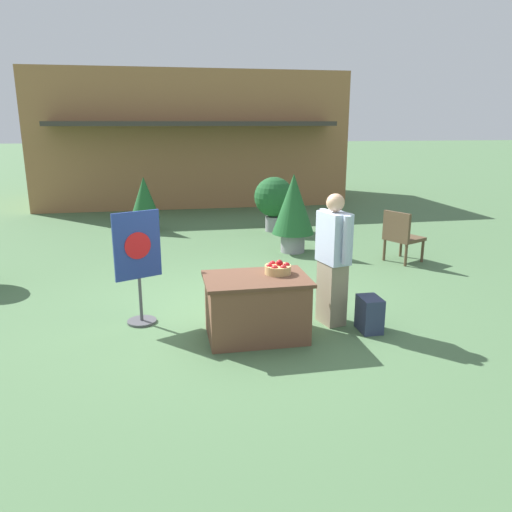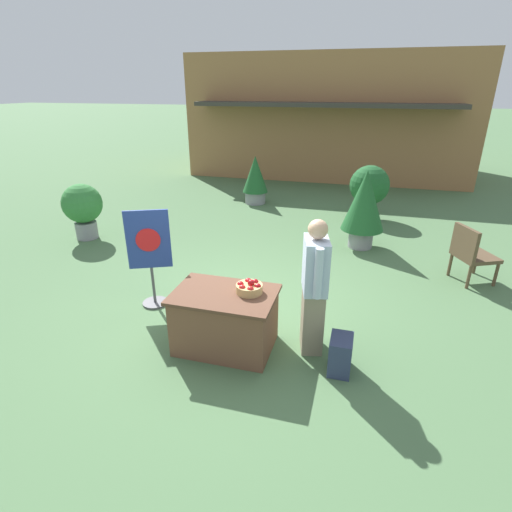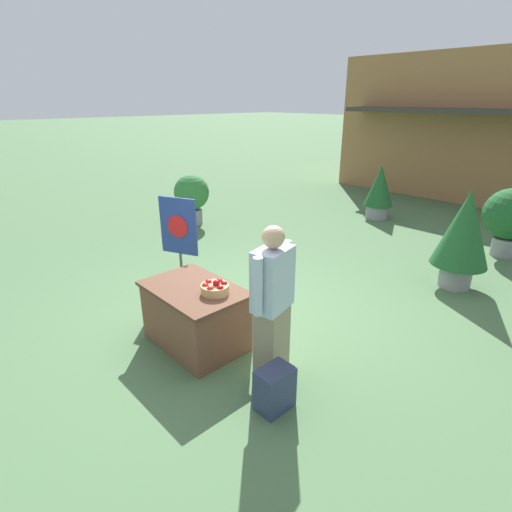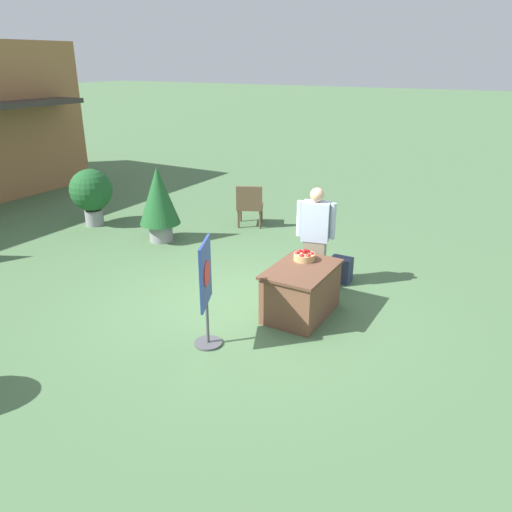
{
  "view_description": "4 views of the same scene",
  "coord_description": "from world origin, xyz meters",
  "px_view_note": "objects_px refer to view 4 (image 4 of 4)",
  "views": [
    {
      "loc": [
        -0.83,
        -6.14,
        2.42
      ],
      "look_at": [
        0.33,
        -0.1,
        0.77
      ],
      "focal_mm": 35.0,
      "sensor_mm": 36.0,
      "label": 1
    },
    {
      "loc": [
        1.63,
        -4.62,
        2.91
      ],
      "look_at": [
        0.44,
        -0.39,
        1.03
      ],
      "focal_mm": 28.0,
      "sensor_mm": 36.0,
      "label": 2
    },
    {
      "loc": [
        3.58,
        -3.07,
        2.69
      ],
      "look_at": [
        0.29,
        0.02,
        0.9
      ],
      "focal_mm": 28.0,
      "sensor_mm": 36.0,
      "label": 3
    },
    {
      "loc": [
        -5.65,
        -3.46,
        3.43
      ],
      "look_at": [
        -0.17,
        -0.31,
        0.92
      ],
      "focal_mm": 35.0,
      "sensor_mm": 36.0,
      "label": 4
    }
  ],
  "objects_px": {
    "display_table": "(301,291)",
    "person_visitor": "(315,238)",
    "poster_board": "(206,290)",
    "apple_basket": "(304,256)",
    "potted_plant_near_left": "(159,199)",
    "patio_chair": "(250,204)",
    "potted_plant_far_left": "(91,192)",
    "backpack": "(341,270)"
  },
  "relations": [
    {
      "from": "person_visitor",
      "to": "patio_chair",
      "type": "height_order",
      "value": "person_visitor"
    },
    {
      "from": "poster_board",
      "to": "backpack",
      "type": "bearing_deg",
      "value": 49.91
    },
    {
      "from": "backpack",
      "to": "patio_chair",
      "type": "relative_size",
      "value": 0.46
    },
    {
      "from": "display_table",
      "to": "person_visitor",
      "type": "relative_size",
      "value": 0.73
    },
    {
      "from": "backpack",
      "to": "patio_chair",
      "type": "height_order",
      "value": "patio_chair"
    },
    {
      "from": "backpack",
      "to": "potted_plant_far_left",
      "type": "distance_m",
      "value": 5.83
    },
    {
      "from": "poster_board",
      "to": "potted_plant_near_left",
      "type": "bearing_deg",
      "value": 114.02
    },
    {
      "from": "apple_basket",
      "to": "person_visitor",
      "type": "relative_size",
      "value": 0.19
    },
    {
      "from": "potted_plant_far_left",
      "to": "poster_board",
      "type": "bearing_deg",
      "value": -119.39
    },
    {
      "from": "display_table",
      "to": "backpack",
      "type": "distance_m",
      "value": 1.37
    },
    {
      "from": "patio_chair",
      "to": "potted_plant_far_left",
      "type": "height_order",
      "value": "potted_plant_far_left"
    },
    {
      "from": "display_table",
      "to": "poster_board",
      "type": "height_order",
      "value": "poster_board"
    },
    {
      "from": "person_visitor",
      "to": "patio_chair",
      "type": "relative_size",
      "value": 1.76
    },
    {
      "from": "display_table",
      "to": "patio_chair",
      "type": "height_order",
      "value": "patio_chair"
    },
    {
      "from": "display_table",
      "to": "person_visitor",
      "type": "height_order",
      "value": "person_visitor"
    },
    {
      "from": "apple_basket",
      "to": "potted_plant_far_left",
      "type": "relative_size",
      "value": 0.25
    },
    {
      "from": "person_visitor",
      "to": "display_table",
      "type": "bearing_deg",
      "value": 0.0
    },
    {
      "from": "apple_basket",
      "to": "person_visitor",
      "type": "height_order",
      "value": "person_visitor"
    },
    {
      "from": "apple_basket",
      "to": "patio_chair",
      "type": "relative_size",
      "value": 0.33
    },
    {
      "from": "backpack",
      "to": "potted_plant_far_left",
      "type": "relative_size",
      "value": 0.34
    },
    {
      "from": "display_table",
      "to": "apple_basket",
      "type": "xyz_separation_m",
      "value": [
        0.27,
        0.09,
        0.42
      ]
    },
    {
      "from": "display_table",
      "to": "potted_plant_far_left",
      "type": "height_order",
      "value": "potted_plant_far_left"
    },
    {
      "from": "potted_plant_near_left",
      "to": "person_visitor",
      "type": "bearing_deg",
      "value": -97.19
    },
    {
      "from": "display_table",
      "to": "potted_plant_near_left",
      "type": "distance_m",
      "value": 4.06
    },
    {
      "from": "backpack",
      "to": "potted_plant_far_left",
      "type": "bearing_deg",
      "value": 88.53
    },
    {
      "from": "person_visitor",
      "to": "backpack",
      "type": "xyz_separation_m",
      "value": [
        0.37,
        -0.33,
        -0.61
      ]
    },
    {
      "from": "display_table",
      "to": "apple_basket",
      "type": "bearing_deg",
      "value": 18.75
    },
    {
      "from": "display_table",
      "to": "potted_plant_far_left",
      "type": "bearing_deg",
      "value": 75.23
    },
    {
      "from": "apple_basket",
      "to": "poster_board",
      "type": "distance_m",
      "value": 1.71
    },
    {
      "from": "apple_basket",
      "to": "potted_plant_near_left",
      "type": "xyz_separation_m",
      "value": [
        1.17,
        3.67,
        0.07
      ]
    },
    {
      "from": "person_visitor",
      "to": "patio_chair",
      "type": "distance_m",
      "value": 3.27
    },
    {
      "from": "poster_board",
      "to": "apple_basket",
      "type": "bearing_deg",
      "value": 45.63
    },
    {
      "from": "display_table",
      "to": "apple_basket",
      "type": "height_order",
      "value": "apple_basket"
    },
    {
      "from": "potted_plant_far_left",
      "to": "potted_plant_near_left",
      "type": "bearing_deg",
      "value": -92.06
    },
    {
      "from": "potted_plant_far_left",
      "to": "apple_basket",
      "type": "bearing_deg",
      "value": -102.39
    },
    {
      "from": "potted_plant_far_left",
      "to": "potted_plant_near_left",
      "type": "relative_size",
      "value": 0.83
    },
    {
      "from": "apple_basket",
      "to": "poster_board",
      "type": "xyz_separation_m",
      "value": [
        -1.6,
        0.59,
        -0.01
      ]
    },
    {
      "from": "poster_board",
      "to": "potted_plant_near_left",
      "type": "height_order",
      "value": "potted_plant_near_left"
    },
    {
      "from": "person_visitor",
      "to": "poster_board",
      "type": "bearing_deg",
      "value": -24.42
    },
    {
      "from": "patio_chair",
      "to": "potted_plant_far_left",
      "type": "xyz_separation_m",
      "value": [
        -1.62,
        3.03,
        0.24
      ]
    },
    {
      "from": "person_visitor",
      "to": "backpack",
      "type": "bearing_deg",
      "value": 124.66
    },
    {
      "from": "backpack",
      "to": "poster_board",
      "type": "xyz_separation_m",
      "value": [
        -2.69,
        0.77,
        0.56
      ]
    }
  ]
}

